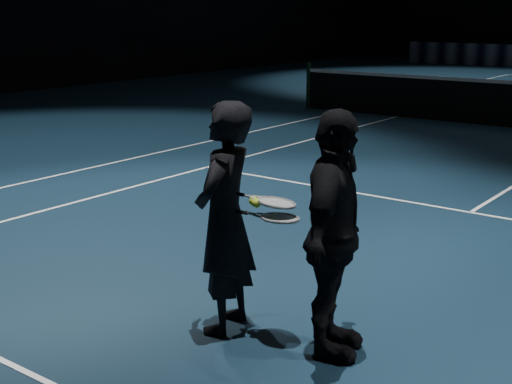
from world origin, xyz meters
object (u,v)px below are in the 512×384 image
Objects in this scene: player_a at (225,219)px; player_b at (333,236)px; racket_lower at (280,218)px; racket_upper at (276,203)px; tennis_balls at (256,200)px.

player_b is at bearing 83.91° from player_a.
racket_upper reaches higher than racket_lower.
tennis_balls is (-0.59, -0.08, 0.18)m from player_b.
tennis_balls is (-0.19, -0.02, 0.11)m from racket_lower.
player_a is at bearing -180.00° from racket_lower.
player_a is 0.46m from racket_lower.
player_a reaches higher than tennis_balls.
racket_upper is 5.67× the size of tennis_balls.
tennis_balls is (-0.14, -0.06, 0.01)m from racket_upper.
player_b is at bearing -9.08° from racket_upper.
racket_lower is 0.22m from tennis_balls.
racket_upper is (-0.45, -0.03, 0.16)m from player_b.
tennis_balls reaches higher than racket_lower.
racket_upper is (0.39, 0.10, 0.16)m from player_a.
racket_upper is at bearing 89.62° from player_a.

